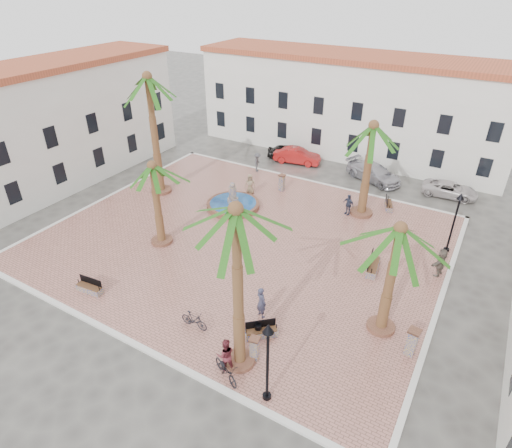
# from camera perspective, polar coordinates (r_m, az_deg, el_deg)

# --- Properties ---
(ground) EXTENTS (120.00, 120.00, 0.00)m
(ground) POSITION_cam_1_polar(r_m,az_deg,el_deg) (29.76, -1.66, -2.15)
(ground) COLOR #56544F
(ground) RESTS_ON ground
(plaza) EXTENTS (26.00, 22.00, 0.15)m
(plaza) POSITION_cam_1_polar(r_m,az_deg,el_deg) (29.72, -1.66, -2.03)
(plaza) COLOR #B06F62
(plaza) RESTS_ON ground
(kerb_n) EXTENTS (26.30, 0.30, 0.16)m
(kerb_n) POSITION_cam_1_polar(r_m,az_deg,el_deg) (38.32, 7.09, 5.71)
(kerb_n) COLOR silver
(kerb_n) RESTS_ON ground
(kerb_s) EXTENTS (26.30, 0.30, 0.16)m
(kerb_s) POSITION_cam_1_polar(r_m,az_deg,el_deg) (23.24, -16.63, -14.71)
(kerb_s) COLOR silver
(kerb_s) RESTS_ON ground
(kerb_e) EXTENTS (0.30, 22.30, 0.16)m
(kerb_e) POSITION_cam_1_polar(r_m,az_deg,el_deg) (26.53, 23.30, -9.58)
(kerb_e) COLOR silver
(kerb_e) RESTS_ON ground
(kerb_w) EXTENTS (0.30, 22.30, 0.16)m
(kerb_w) POSITION_cam_1_polar(r_m,az_deg,el_deg) (37.42, -18.86, 3.56)
(kerb_w) COLOR silver
(kerb_w) RESTS_ON ground
(building_north) EXTENTS (30.40, 7.40, 9.50)m
(building_north) POSITION_cam_1_polar(r_m,az_deg,el_deg) (44.69, 12.41, 15.32)
(building_north) COLOR white
(building_north) RESTS_ON ground
(building_west) EXTENTS (6.40, 24.40, 10.00)m
(building_west) POSITION_cam_1_polar(r_m,az_deg,el_deg) (40.22, -25.95, 11.65)
(building_west) COLOR white
(building_west) RESTS_ON ground
(fountain) EXTENTS (4.11, 4.11, 2.13)m
(fountain) POSITION_cam_1_polar(r_m,az_deg,el_deg) (33.49, -3.08, 2.72)
(fountain) COLOR brown
(fountain) RESTS_ON plaza
(palm_nw) EXTENTS (5.47, 5.47, 9.74)m
(palm_nw) POSITION_cam_1_polar(r_m,az_deg,el_deg) (34.07, -14.11, 16.97)
(palm_nw) COLOR brown
(palm_nw) RESTS_ON plaza
(palm_sw) EXTENTS (4.70, 4.70, 5.95)m
(palm_sw) POSITION_cam_1_polar(r_m,az_deg,el_deg) (27.68, -13.53, 6.19)
(palm_sw) COLOR brown
(palm_sw) RESTS_ON plaza
(palm_s) EXTENTS (4.62, 4.62, 8.60)m
(palm_s) POSITION_cam_1_polar(r_m,az_deg,el_deg) (16.51, -2.65, -0.56)
(palm_s) COLOR brown
(palm_s) RESTS_ON plaza
(palm_e) EXTENTS (4.71, 4.71, 6.41)m
(palm_e) POSITION_cam_1_polar(r_m,az_deg,el_deg) (20.57, 18.39, -2.31)
(palm_e) COLOR brown
(palm_e) RESTS_ON plaza
(palm_ne) EXTENTS (5.42, 5.42, 7.30)m
(palm_ne) POSITION_cam_1_polar(r_m,az_deg,el_deg) (31.17, 15.21, 11.08)
(palm_ne) COLOR brown
(palm_ne) RESTS_ON plaza
(bench_s) EXTENTS (1.70, 0.67, 0.87)m
(bench_s) POSITION_cam_1_polar(r_m,az_deg,el_deg) (26.68, -21.29, -7.96)
(bench_s) COLOR gray
(bench_s) RESTS_ON plaza
(bench_se) EXTENTS (1.58, 1.49, 0.88)m
(bench_se) POSITION_cam_1_polar(r_m,az_deg,el_deg) (22.31, 0.70, -14.22)
(bench_se) COLOR gray
(bench_se) RESTS_ON plaza
(bench_e) EXTENTS (0.87, 2.02, 1.03)m
(bench_e) POSITION_cam_1_polar(r_m,az_deg,el_deg) (27.43, 15.31, -5.49)
(bench_e) COLOR gray
(bench_e) RESTS_ON plaza
(bench_ne) EXTENTS (1.00, 1.70, 0.86)m
(bench_ne) POSITION_cam_1_polar(r_m,az_deg,el_deg) (34.92, 17.23, 2.44)
(bench_ne) COLOR gray
(bench_ne) RESTS_ON plaza
(lamppost_s) EXTENTS (0.47, 0.47, 4.33)m
(lamppost_s) POSITION_cam_1_polar(r_m,az_deg,el_deg) (17.85, 1.59, -16.41)
(lamppost_s) COLOR black
(lamppost_s) RESTS_ON plaza
(lamppost_e) EXTENTS (0.46, 0.46, 4.26)m
(lamppost_e) POSITION_cam_1_polar(r_m,az_deg,el_deg) (29.69, 25.17, 1.38)
(lamppost_e) COLOR black
(lamppost_e) RESTS_ON plaza
(bollard_se) EXTENTS (0.56, 0.56, 1.32)m
(bollard_se) POSITION_cam_1_polar(r_m,az_deg,el_deg) (20.97, -0.20, -16.22)
(bollard_se) COLOR gray
(bollard_se) RESTS_ON plaza
(bollard_n) EXTENTS (0.53, 0.53, 1.42)m
(bollard_n) POSITION_cam_1_polar(r_m,az_deg,el_deg) (35.97, 3.47, 5.58)
(bollard_n) COLOR gray
(bollard_n) RESTS_ON plaza
(bollard_e) EXTENTS (0.60, 0.60, 1.54)m
(bollard_e) POSITION_cam_1_polar(r_m,az_deg,el_deg) (22.37, 20.07, -14.52)
(bollard_e) COLOR gray
(bollard_e) RESTS_ON plaza
(litter_bin) EXTENTS (0.35, 0.35, 0.67)m
(litter_bin) POSITION_cam_1_polar(r_m,az_deg,el_deg) (22.29, 0.28, -13.94)
(litter_bin) COLOR black
(litter_bin) RESTS_ON plaza
(cyclist_a) EXTENTS (0.81, 0.69, 1.88)m
(cyclist_a) POSITION_cam_1_polar(r_m,az_deg,el_deg) (22.92, 0.71, -10.38)
(cyclist_a) COLOR #34354D
(cyclist_a) RESTS_ON plaza
(bicycle_a) EXTENTS (1.94, 1.39, 0.97)m
(bicycle_a) POSITION_cam_1_polar(r_m,az_deg,el_deg) (20.43, -4.02, -18.83)
(bicycle_a) COLOR black
(bicycle_a) RESTS_ON plaza
(cyclist_b) EXTENTS (1.09, 1.06, 1.77)m
(cyclist_b) POSITION_cam_1_polar(r_m,az_deg,el_deg) (20.48, -4.08, -16.99)
(cyclist_b) COLOR maroon
(cyclist_b) RESTS_ON plaza
(bicycle_b) EXTENTS (1.62, 0.47, 0.97)m
(bicycle_b) POSITION_cam_1_polar(r_m,az_deg,el_deg) (22.81, -8.26, -12.55)
(bicycle_b) COLOR black
(bicycle_b) RESTS_ON plaza
(pedestrian_fountain_a) EXTENTS (1.03, 0.90, 1.78)m
(pedestrian_fountain_a) POSITION_cam_1_polar(r_m,az_deg,el_deg) (35.15, -0.79, 5.28)
(pedestrian_fountain_a) COLOR #8E7354
(pedestrian_fountain_a) RESTS_ON plaza
(pedestrian_fountain_b) EXTENTS (1.05, 0.71, 1.65)m
(pedestrian_fountain_b) POSITION_cam_1_polar(r_m,az_deg,el_deg) (32.95, 12.20, 2.57)
(pedestrian_fountain_b) COLOR #30384F
(pedestrian_fountain_b) RESTS_ON plaza
(pedestrian_north) EXTENTS (0.99, 1.30, 1.78)m
(pedestrian_north) POSITION_cam_1_polar(r_m,az_deg,el_deg) (39.46, 0.19, 8.24)
(pedestrian_north) COLOR #444549
(pedestrian_north) RESTS_ON plaza
(pedestrian_east) EXTENTS (0.92, 1.78, 1.84)m
(pedestrian_east) POSITION_cam_1_polar(r_m,az_deg,el_deg) (28.05, 23.41, -4.70)
(pedestrian_east) COLOR #665A4F
(pedestrian_east) RESTS_ON plaza
(car_black) EXTENTS (4.11, 2.86, 1.30)m
(car_black) POSITION_cam_1_polar(r_m,az_deg,el_deg) (43.05, 4.14, 9.57)
(car_black) COLOR black
(car_black) RESTS_ON ground
(car_red) EXTENTS (4.68, 2.34, 1.47)m
(car_red) POSITION_cam_1_polar(r_m,az_deg,el_deg) (41.94, 5.52, 9.05)
(car_red) COLOR #AD1716
(car_red) RESTS_ON ground
(car_silver) EXTENTS (5.63, 3.90, 1.51)m
(car_silver) POSITION_cam_1_polar(r_m,az_deg,el_deg) (39.44, 15.41, 6.64)
(car_silver) COLOR #B6B5BE
(car_silver) RESTS_ON ground
(car_white) EXTENTS (4.50, 2.30, 1.22)m
(car_white) POSITION_cam_1_polar(r_m,az_deg,el_deg) (38.77, 24.44, 4.22)
(car_white) COLOR beige
(car_white) RESTS_ON ground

